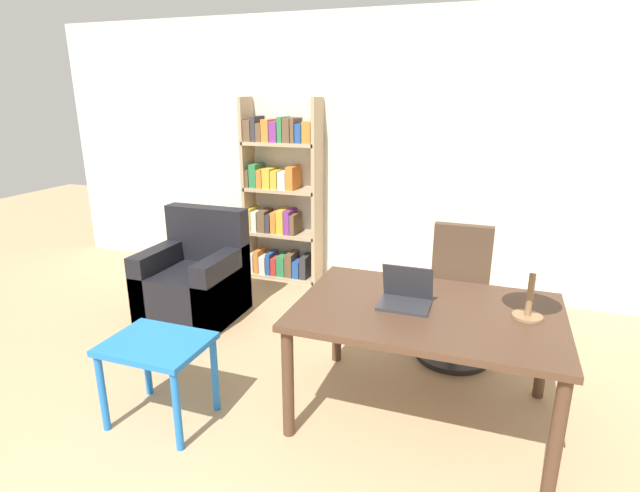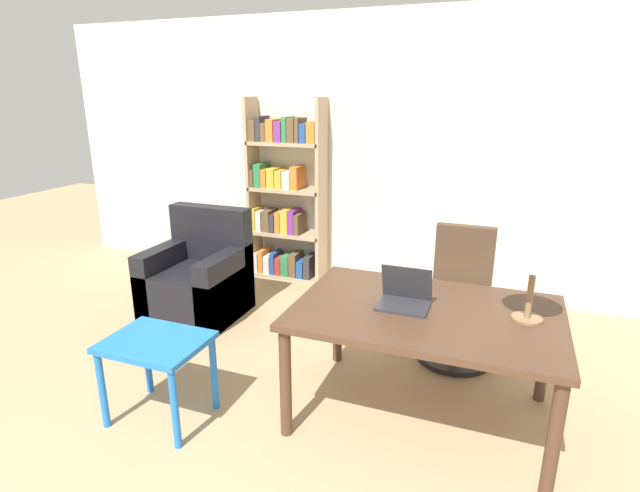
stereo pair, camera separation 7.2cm
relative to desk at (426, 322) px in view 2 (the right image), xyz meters
name	(u,v)px [view 2 (the right image)]	position (x,y,z in m)	size (l,w,h in m)	color
wall_back	(409,156)	(-0.57, 2.14, 0.70)	(8.00, 0.06, 2.70)	silver
desk	(426,322)	(0.00, 0.00, 0.00)	(1.54, 1.04, 0.73)	#4C3323
laptop	(404,297)	(-0.14, 0.01, 0.14)	(0.30, 0.24, 0.24)	#2D2D33
table_lamp	(536,252)	(0.55, 0.07, 0.48)	(0.34, 0.34, 0.50)	olive
office_chair	(459,304)	(0.12, 0.87, -0.22)	(0.56, 0.56, 1.00)	black
side_table_blue	(157,353)	(-1.50, -0.60, -0.20)	(0.59, 0.47, 0.54)	blue
armchair	(198,281)	(-2.16, 0.79, -0.33)	(0.78, 0.75, 0.95)	black
bookshelf	(284,199)	(-1.84, 1.95, 0.22)	(0.82, 0.28, 1.91)	tan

